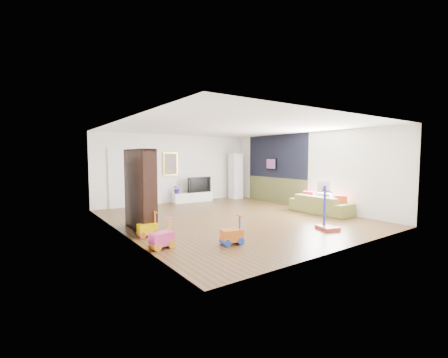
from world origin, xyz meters
TOP-DOWN VIEW (x-y plane):
  - floor at (0.00, 0.00)m, footprint 6.50×7.50m
  - ceiling at (0.00, 0.00)m, footprint 6.50×7.50m
  - wall_back at (0.00, 3.75)m, footprint 6.50×0.00m
  - wall_front at (0.00, -3.75)m, footprint 6.50×0.00m
  - wall_left at (-3.25, 0.00)m, footprint 0.00×7.50m
  - wall_right at (3.25, 0.00)m, footprint 0.00×7.50m
  - navy_accent at (3.23, 1.40)m, footprint 0.01×3.20m
  - olive_wainscot at (3.23, 1.40)m, footprint 0.01×3.20m
  - doorway at (-1.90, 3.71)m, footprint 1.45×0.06m
  - painting_back at (-0.25, 3.71)m, footprint 0.62×0.06m
  - artwork_right at (3.17, 1.60)m, footprint 0.04×0.56m
  - media_console at (0.58, 3.45)m, footprint 1.67×0.50m
  - tall_cabinet at (2.65, 3.27)m, footprint 0.47×0.47m
  - bookshelf at (-2.76, 0.13)m, footprint 0.37×1.39m
  - sofa at (2.80, -1.09)m, footprint 0.81×2.02m
  - basketball_hoop at (1.12, -2.57)m, footprint 0.56×0.62m
  - ride_on_yellow at (-2.86, -0.59)m, footprint 0.43×0.27m
  - ride_on_orange at (-1.62, -2.19)m, footprint 0.49×0.34m
  - ride_on_pink at (-2.95, -1.60)m, footprint 0.50×0.36m
  - child at (-1.76, 2.47)m, footprint 0.38×0.30m
  - tv at (0.84, 3.45)m, footprint 1.08×0.19m
  - vase_plant at (-0.10, 3.48)m, footprint 0.37×0.32m
  - pillow_left at (2.98, -1.70)m, footprint 0.16×0.38m
  - pillow_center at (2.98, -1.10)m, footprint 0.21×0.41m
  - pillow_right at (2.97, -0.47)m, footprint 0.17×0.39m

SIDE VIEW (x-z plane):
  - floor at x=0.00m, z-range 0.00..0.00m
  - media_console at x=0.58m, z-range 0.00..0.39m
  - ride_on_yellow at x=-2.86m, z-range 0.00..0.57m
  - sofa at x=2.80m, z-range 0.00..0.59m
  - ride_on_orange at x=-1.62m, z-range 0.00..0.60m
  - ride_on_pink at x=-2.95m, z-range 0.00..0.61m
  - child at x=-1.76m, z-range 0.00..0.90m
  - pillow_center at x=2.98m, z-range 0.27..0.66m
  - pillow_right at x=2.97m, z-range 0.27..0.65m
  - pillow_left at x=2.98m, z-range 0.28..0.65m
  - olive_wainscot at x=3.23m, z-range 0.00..1.00m
  - vase_plant at x=-0.10m, z-range 0.39..0.79m
  - basketball_hoop at x=1.12m, z-range 0.00..1.23m
  - tv at x=0.84m, z-range 0.39..1.01m
  - tall_cabinet at x=2.65m, z-range 0.00..1.97m
  - bookshelf at x=-2.76m, z-range 0.00..2.03m
  - doorway at x=-1.90m, z-range 0.00..2.10m
  - wall_back at x=0.00m, z-range 0.00..2.70m
  - wall_front at x=0.00m, z-range 0.00..2.70m
  - wall_left at x=-3.25m, z-range 0.00..2.70m
  - wall_right at x=3.25m, z-range 0.00..2.70m
  - artwork_right at x=3.17m, z-range 1.32..1.78m
  - painting_back at x=-0.25m, z-range 1.09..2.01m
  - navy_accent at x=3.23m, z-range 1.00..2.70m
  - ceiling at x=0.00m, z-range 2.70..2.70m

